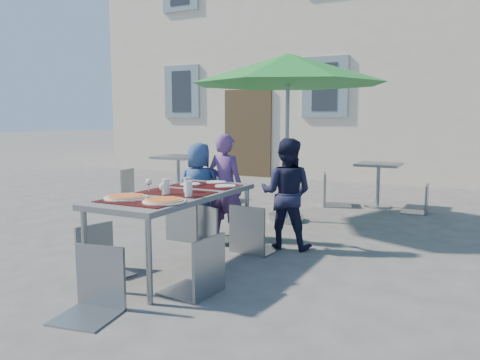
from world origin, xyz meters
The scene contains 23 objects.
ground centered at (0.00, 0.00, 0.00)m, with size 90.00×90.00×0.00m, color #48484A.
building centered at (0.00, 11.50, 4.85)m, with size 13.60×8.20×11.10m.
dining_table centered at (0.70, 0.43, 0.70)m, with size 0.80×1.85×0.76m.
pizza_near_left centered at (0.50, -0.07, 0.77)m, with size 0.38×0.38×0.03m.
pizza_near_right centered at (0.92, -0.07, 0.77)m, with size 0.37×0.37×0.03m.
glassware centered at (0.76, 0.33, 0.83)m, with size 0.58×0.42×0.15m.
place_settings centered at (0.72, 1.06, 0.76)m, with size 0.67×0.49×0.01m.
child_0 centered at (0.23, 1.58, 0.59)m, with size 0.58×0.38×1.18m, color #2F4C81.
child_1 centered at (0.57, 1.65, 0.64)m, with size 0.47×0.31×1.29m, color #633D7D.
child_2 centered at (1.38, 1.60, 0.63)m, with size 0.61×0.35×1.25m, color #161832.
chair_0 centered at (0.18, 1.37, 0.59)m, with size 0.45×0.45×1.00m.
chair_1 centered at (0.52, 1.43, 0.49)m, with size 0.48×0.48×0.85m.
chair_2 centered at (1.13, 1.24, 0.60)m, with size 0.50×0.51×1.01m.
chair_3 centered at (0.16, -0.06, 0.52)m, with size 0.48×0.48×0.89m.
chair_4 centered at (1.27, -0.07, 0.56)m, with size 0.46×0.46×0.95m.
chair_5 centered at (0.77, -0.76, 0.56)m, with size 0.49×0.49×0.95m.
patio_umbrella centered at (0.86, 2.93, 2.13)m, with size 2.71×2.71×2.36m.
cafe_table_0 centered at (-1.57, 3.74, 0.56)m, with size 0.74×0.74×0.80m.
bg_chair_l_0 centered at (-2.58, 3.66, 0.57)m, with size 0.49×0.49×0.97m.
bg_chair_r_0 centered at (-0.98, 3.75, 0.58)m, with size 0.47×0.46×0.98m.
cafe_table_1 centered at (1.83, 4.62, 0.50)m, with size 0.69×0.69×0.74m.
bg_chair_l_1 centered at (1.09, 4.42, 0.62)m, with size 0.59×0.59×1.05m.
bg_chair_r_1 centered at (2.52, 4.41, 0.50)m, with size 0.39×0.39×0.86m.
Camera 1 is at (3.30, -3.27, 1.46)m, focal length 35.00 mm.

